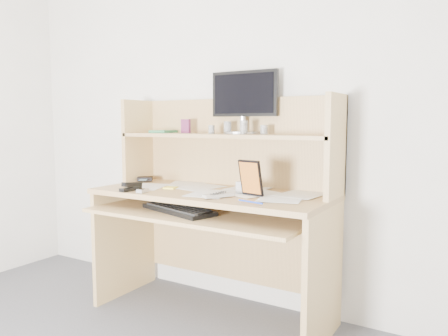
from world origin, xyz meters
The scene contains 19 objects.
back_wall centered at (0.00, 1.80, 1.25)m, with size 3.60×0.04×2.50m, color beige.
desk centered at (0.00, 1.56, 0.69)m, with size 1.40×0.70×1.30m.
paper_clutter centered at (0.00, 1.48, 0.75)m, with size 1.32×0.54×0.01m, color white.
keyboard centered at (-0.10, 1.30, 0.67)m, with size 0.51×0.31×0.03m.
tv_remote centered at (0.16, 1.31, 0.76)m, with size 0.05×0.17×0.02m, color #A3A39E.
flip_phone centered at (-0.31, 1.24, 0.77)m, with size 0.04×0.08×0.02m, color silver.
stapler centered at (-0.41, 1.25, 0.78)m, with size 0.04×0.15×0.04m, color black.
wallet centered at (-0.62, 1.61, 0.77)m, with size 0.10×0.08×0.03m, color black.
sticky_note_pad centered at (-0.27, 1.45, 0.75)m, with size 0.07×0.07×0.01m, color #FFF743.
digital_camera centered at (0.22, 1.50, 0.79)m, with size 0.10×0.04×0.06m, color #B6B6B9.
game_case centered at (0.28, 1.43, 0.85)m, with size 0.14×0.02×0.19m, color black.
blue_pen centered at (0.38, 1.25, 0.76)m, with size 0.01×0.01×0.15m, color blue.
card_box centered at (-0.31, 1.66, 1.13)m, with size 0.06×0.02×0.09m, color maroon.
shelf_book centered at (-0.49, 1.66, 1.09)m, with size 0.12×0.17×0.02m, color #2E743C.
chip_stack_a centered at (-0.09, 1.63, 1.11)m, with size 0.04×0.04×0.05m, color black.
chip_stack_b centered at (-0.01, 1.68, 1.12)m, with size 0.05×0.05×0.07m, color white.
chip_stack_c centered at (0.24, 1.68, 1.11)m, with size 0.04×0.04×0.05m, color black.
chip_stack_d centered at (0.14, 1.62, 1.12)m, with size 0.05×0.05×0.08m, color white.
monitor centered at (0.08, 1.73, 1.28)m, with size 0.44×0.22×0.38m.
Camera 1 is at (1.36, -0.63, 1.15)m, focal length 35.00 mm.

